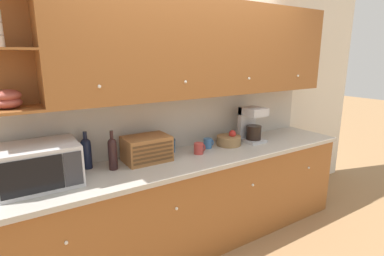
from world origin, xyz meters
TOP-DOWN VIEW (x-y plane):
  - ground_plane at (0.00, 0.00)m, footprint 24.00×24.00m
  - wall_back at (0.00, 0.03)m, footprint 5.73×0.06m
  - counter_unit at (0.00, -0.32)m, footprint 3.35×0.66m
  - backsplash_panel at (0.00, -0.01)m, footprint 3.33×0.01m
  - upper_cabinets at (0.17, -0.18)m, footprint 3.33×0.37m
  - microwave at (-1.32, -0.26)m, footprint 0.54×0.42m
  - wine_bottle at (-0.95, -0.10)m, footprint 0.08×0.08m
  - second_wine_bottle at (-0.78, -0.25)m, footprint 0.07×0.07m
  - bread_box at (-0.46, -0.21)m, footprint 0.39×0.28m
  - storage_canister at (-0.17, -0.10)m, footprint 0.11×0.11m
  - mug at (0.03, -0.29)m, footprint 0.10×0.09m
  - mug_blue_second at (0.21, -0.19)m, footprint 0.10×0.08m
  - fruit_basket at (0.46, -0.22)m, footprint 0.25×0.25m
  - coffee_maker at (0.75, -0.23)m, footprint 0.22×0.25m

SIDE VIEW (x-z plane):
  - ground_plane at x=0.00m, z-range 0.00..0.00m
  - counter_unit at x=0.00m, z-range 0.00..0.91m
  - mug_blue_second at x=0.21m, z-range 0.91..1.00m
  - mug at x=0.03m, z-range 0.91..1.01m
  - fruit_basket at x=0.46m, z-range 0.88..1.04m
  - storage_canister at x=-0.17m, z-range 0.91..1.03m
  - bread_box at x=-0.46m, z-range 0.91..1.13m
  - wine_bottle at x=-0.95m, z-range 0.89..1.20m
  - second_wine_bottle at x=-0.78m, z-range 0.89..1.21m
  - microwave at x=-1.32m, z-range 0.91..1.21m
  - coffee_maker at x=0.75m, z-range 0.91..1.28m
  - backsplash_panel at x=0.00m, z-range 0.91..1.44m
  - wall_back at x=0.00m, z-range 0.00..2.60m
  - upper_cabinets at x=0.17m, z-range 1.44..2.30m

